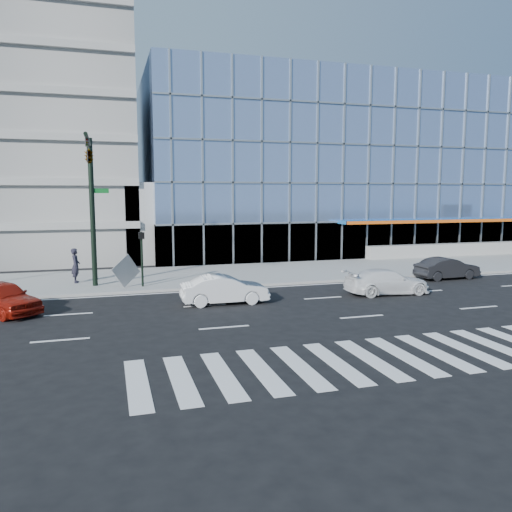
# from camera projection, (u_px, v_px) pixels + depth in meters

# --- Properties ---
(ground) EXTENTS (160.00, 160.00, 0.00)m
(ground) POSITION_uv_depth(u_px,v_px,m) (323.00, 298.00, 25.01)
(ground) COLOR black
(ground) RESTS_ON ground
(sidewalk) EXTENTS (120.00, 8.00, 0.15)m
(sidewalk) POSITION_uv_depth(u_px,v_px,m) (272.00, 272.00, 32.61)
(sidewalk) COLOR gray
(sidewalk) RESTS_ON ground
(theatre_building) EXTENTS (42.00, 26.00, 15.00)m
(theatre_building) POSITION_uv_depth(u_px,v_px,m) (344.00, 172.00, 52.76)
(theatre_building) COLOR #708BBB
(theatre_building) RESTS_ON ground
(ramp_block) EXTENTS (6.00, 8.00, 6.00)m
(ramp_block) POSITION_uv_depth(u_px,v_px,m) (162.00, 221.00, 40.05)
(ramp_block) COLOR gray
(ramp_block) RESTS_ON ground
(traffic_signal) EXTENTS (1.14, 5.74, 8.00)m
(traffic_signal) POSITION_uv_depth(u_px,v_px,m) (90.00, 175.00, 25.46)
(traffic_signal) COLOR black
(traffic_signal) RESTS_ON sidewalk
(ped_signal_post) EXTENTS (0.30, 0.33, 3.00)m
(ped_signal_post) POSITION_uv_depth(u_px,v_px,m) (142.00, 250.00, 27.03)
(ped_signal_post) COLOR black
(ped_signal_post) RESTS_ON sidewalk
(white_suv) EXTENTS (4.57, 2.07, 1.30)m
(white_suv) POSITION_uv_depth(u_px,v_px,m) (387.00, 282.00, 25.94)
(white_suv) COLOR white
(white_suv) RESTS_ON ground
(white_sedan) EXTENTS (4.17, 1.53, 1.36)m
(white_sedan) POSITION_uv_depth(u_px,v_px,m) (225.00, 289.00, 23.67)
(white_sedan) COLOR silver
(white_sedan) RESTS_ON ground
(dark_sedan) EXTENTS (4.05, 1.58, 1.32)m
(dark_sedan) POSITION_uv_depth(u_px,v_px,m) (447.00, 268.00, 30.50)
(dark_sedan) COLOR black
(dark_sedan) RESTS_ON ground
(red_sedan) EXTENTS (3.98, 4.33, 1.43)m
(red_sedan) POSITION_uv_depth(u_px,v_px,m) (2.00, 297.00, 21.67)
(red_sedan) COLOR #98170B
(red_sedan) RESTS_ON ground
(pedestrian) EXTENTS (0.49, 0.73, 1.97)m
(pedestrian) POSITION_uv_depth(u_px,v_px,m) (76.00, 265.00, 28.37)
(pedestrian) COLOR black
(pedestrian) RESTS_ON sidewalk
(tilted_panel) EXTENTS (1.56, 1.02, 1.81)m
(tilted_panel) POSITION_uv_depth(u_px,v_px,m) (126.00, 271.00, 26.97)
(tilted_panel) COLOR gray
(tilted_panel) RESTS_ON sidewalk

